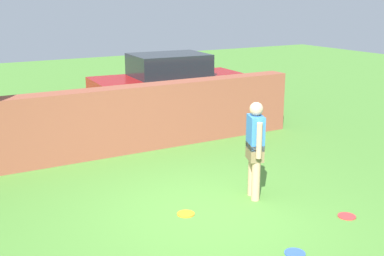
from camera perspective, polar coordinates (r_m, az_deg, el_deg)
The scene contains 7 objects.
ground_plane at distance 7.75m, azimuth 1.49°, elevation -9.86°, with size 40.00×40.00×0.00m, color #4C8433.
brick_wall at distance 10.13m, azimuth -16.52°, elevation -0.21°, with size 11.64×0.50×1.41m, color brown.
person at distance 8.11m, azimuth 7.25°, elevation -2.04°, with size 0.34×0.51×1.62m.
car at distance 13.71m, azimuth -2.64°, elevation 4.93°, with size 4.30×2.14×1.72m.
frisbee_red at distance 8.01m, azimuth 17.35°, elevation -9.65°, with size 0.27×0.27×0.02m, color red.
frisbee_orange at distance 7.73m, azimuth -0.71°, elevation -9.83°, with size 0.27×0.27×0.02m, color orange.
frisbee_blue at distance 6.79m, azimuth 11.73°, elevation -13.91°, with size 0.27×0.27×0.02m, color blue.
Camera 1 is at (-3.67, -5.99, 3.26)m, focal length 46.44 mm.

